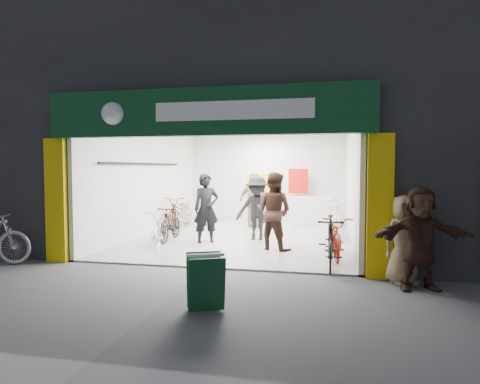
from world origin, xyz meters
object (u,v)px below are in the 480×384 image
(bike_left_front, at_px, (162,228))
(pedestrian_near, at_px, (404,240))
(bike_right_front, at_px, (330,242))
(sandwich_board, at_px, (206,280))

(bike_left_front, distance_m, pedestrian_near, 5.95)
(bike_left_front, relative_size, bike_right_front, 1.01)
(bike_right_front, distance_m, sandwich_board, 3.40)
(bike_right_front, height_order, sandwich_board, bike_right_front)
(bike_left_front, relative_size, sandwich_board, 2.24)
(pedestrian_near, bearing_deg, bike_right_front, 119.97)
(bike_right_front, xyz_separation_m, sandwich_board, (-1.68, -2.95, -0.09))
(bike_right_front, height_order, pedestrian_near, pedestrian_near)
(bike_left_front, xyz_separation_m, bike_right_front, (4.19, -1.53, 0.06))
(bike_left_front, height_order, sandwich_board, bike_left_front)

